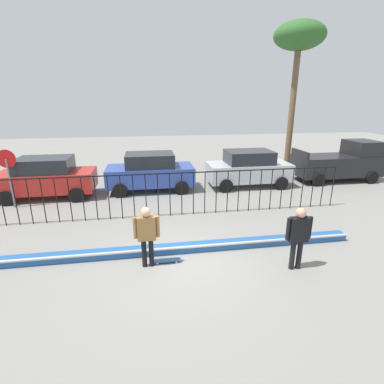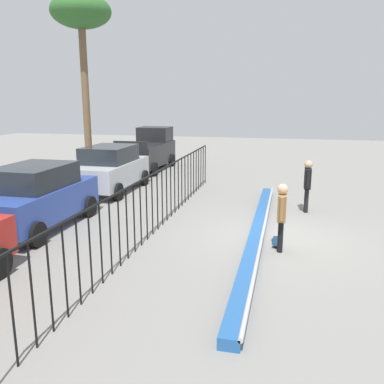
{
  "view_description": "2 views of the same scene",
  "coord_description": "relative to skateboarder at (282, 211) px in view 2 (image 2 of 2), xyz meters",
  "views": [
    {
      "loc": [
        -0.88,
        -7.37,
        4.45
      ],
      "look_at": [
        0.7,
        2.35,
        1.29
      ],
      "focal_mm": 27.17,
      "sensor_mm": 36.0,
      "label": 1
    },
    {
      "loc": [
        -10.99,
        -0.23,
        3.78
      ],
      "look_at": [
        0.09,
        2.4,
        1.18
      ],
      "focal_mm": 37.98,
      "sensor_mm": 36.0,
      "label": 2
    }
  ],
  "objects": [
    {
      "name": "camera_operator",
      "position": [
        3.98,
        -0.77,
        0.02
      ],
      "size": [
        0.72,
        0.27,
        1.78
      ],
      "rotation": [
        0.0,
        0.0,
        2.89
      ],
      "color": "black",
      "rests_on": "ground"
    },
    {
      "name": "skateboarder",
      "position": [
        0.0,
        0.0,
        0.0
      ],
      "size": [
        0.7,
        0.26,
        1.74
      ],
      "rotation": [
        0.0,
        0.0,
        -0.53
      ],
      "color": "black",
      "rests_on": "ground"
    },
    {
      "name": "palm_tree_tall",
      "position": [
        9.03,
        9.94,
        6.57
      ],
      "size": [
        2.91,
        2.91,
        8.7
      ],
      "color": "brown",
      "rests_on": "ground"
    },
    {
      "name": "pickup_truck",
      "position": [
        10.95,
        7.39,
        -0.01
      ],
      "size": [
        4.7,
        2.12,
        2.24
      ],
      "rotation": [
        0.0,
        0.0,
        -0.07
      ],
      "color": "black",
      "rests_on": "ground"
    },
    {
      "name": "bowl_coping_ledge",
      "position": [
        0.94,
        0.64,
        -0.93
      ],
      "size": [
        11.0,
        0.41,
        0.27
      ],
      "color": "#235699",
      "rests_on": "ground"
    },
    {
      "name": "parked_car_silver",
      "position": [
        5.42,
        7.11,
        -0.07
      ],
      "size": [
        4.3,
        2.12,
        1.9
      ],
      "rotation": [
        0.0,
        0.0,
        0.08
      ],
      "color": "#B7BABF",
      "rests_on": "ground"
    },
    {
      "name": "ground_plane",
      "position": [
        0.94,
        0.15,
        -1.05
      ],
      "size": [
        60.0,
        60.0,
        0.0
      ],
      "primitive_type": "plane",
      "color": "gray"
    },
    {
      "name": "parked_car_blue",
      "position": [
        0.27,
        7.15,
        -0.07
      ],
      "size": [
        4.3,
        2.12,
        1.9
      ],
      "rotation": [
        0.0,
        0.0,
        -0.07
      ],
      "color": "#2D479E",
      "rests_on": "ground"
    },
    {
      "name": "perimeter_fence",
      "position": [
        0.94,
        3.58,
        0.04
      ],
      "size": [
        14.04,
        0.04,
        1.76
      ],
      "color": "black",
      "rests_on": "ground"
    },
    {
      "name": "skateboard",
      "position": [
        0.52,
        0.1,
        -0.99
      ],
      "size": [
        0.8,
        0.2,
        0.07
      ],
      "rotation": [
        0.0,
        0.0,
        -0.24
      ],
      "color": "#26598C",
      "rests_on": "ground"
    }
  ]
}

